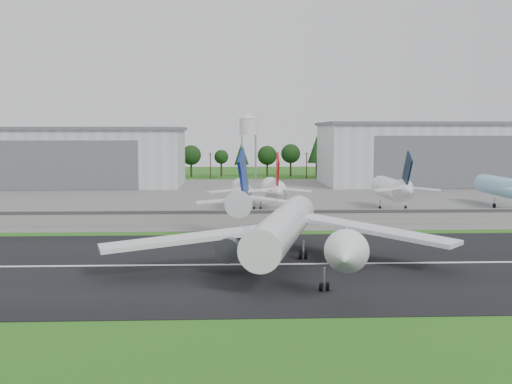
{
  "coord_description": "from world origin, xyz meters",
  "views": [
    {
      "loc": [
        -13.95,
        -91.74,
        21.46
      ],
      "look_at": [
        -8.19,
        40.0,
        9.0
      ],
      "focal_mm": 45.0,
      "sensor_mm": 36.0,
      "label": 1
    }
  ],
  "objects_px": {
    "parked_jet_red_b": "(274,190)",
    "parked_jet_skyblue": "(509,187)",
    "main_airliner": "(284,235)",
    "parked_jet_navy": "(394,189)",
    "parked_jet_red_a": "(241,191)"
  },
  "relations": [
    {
      "from": "parked_jet_red_b",
      "to": "parked_jet_skyblue",
      "type": "height_order",
      "value": "parked_jet_skyblue"
    },
    {
      "from": "main_airliner",
      "to": "parked_jet_skyblue",
      "type": "xyz_separation_m",
      "value": [
        68.87,
        71.98,
        1.16
      ]
    },
    {
      "from": "parked_jet_red_b",
      "to": "parked_jet_skyblue",
      "type": "relative_size",
      "value": 0.84
    },
    {
      "from": "parked_jet_red_b",
      "to": "parked_jet_skyblue",
      "type": "distance_m",
      "value": 65.89
    },
    {
      "from": "parked_jet_navy",
      "to": "parked_jet_skyblue",
      "type": "relative_size",
      "value": 0.84
    },
    {
      "from": "parked_jet_navy",
      "to": "parked_jet_red_a",
      "type": "bearing_deg",
      "value": -179.93
    },
    {
      "from": "parked_jet_skyblue",
      "to": "main_airliner",
      "type": "bearing_deg",
      "value": -133.74
    },
    {
      "from": "parked_jet_red_b",
      "to": "parked_jet_skyblue",
      "type": "xyz_separation_m",
      "value": [
        65.7,
        5.01,
        0.03
      ]
    },
    {
      "from": "parked_jet_red_b",
      "to": "parked_jet_navy",
      "type": "xyz_separation_m",
      "value": [
        32.21,
        0.02,
        0.14
      ]
    },
    {
      "from": "main_airliner",
      "to": "parked_jet_red_a",
      "type": "distance_m",
      "value": 67.17
    },
    {
      "from": "parked_jet_red_b",
      "to": "parked_jet_skyblue",
      "type": "bearing_deg",
      "value": 4.36
    },
    {
      "from": "main_airliner",
      "to": "parked_jet_red_a",
      "type": "xyz_separation_m",
      "value": [
        -5.53,
        66.94,
        1.0
      ]
    },
    {
      "from": "parked_jet_navy",
      "to": "parked_jet_skyblue",
      "type": "distance_m",
      "value": 33.85
    },
    {
      "from": "parked_jet_red_b",
      "to": "parked_jet_navy",
      "type": "bearing_deg",
      "value": 0.04
    },
    {
      "from": "main_airliner",
      "to": "parked_jet_navy",
      "type": "distance_m",
      "value": 75.77
    }
  ]
}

